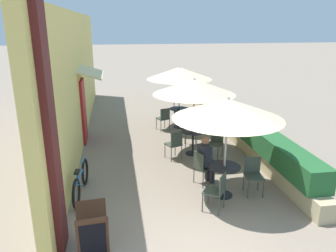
{
  "coord_description": "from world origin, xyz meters",
  "views": [
    {
      "loc": [
        -1.3,
        -4.64,
        3.85
      ],
      "look_at": [
        0.15,
        4.3,
        1.0
      ],
      "focal_mm": 35.0,
      "sensor_mm": 36.0,
      "label": 1
    }
  ],
  "objects_px": {
    "patio_umbrella_mid": "(194,87)",
    "patio_umbrella_far": "(179,73)",
    "patio_umbrella_near": "(228,109)",
    "patio_table_far": "(179,114)",
    "cafe_chair_far_right": "(196,116)",
    "bicycle_leaning": "(81,181)",
    "coffee_cup_near": "(224,162)",
    "patio_table_mid": "(193,138)",
    "cafe_chair_mid_right": "(216,141)",
    "cafe_chair_near_right": "(217,189)",
    "cafe_chair_mid_back": "(189,131)",
    "coffee_cup_mid": "(191,129)",
    "cafe_chair_far_back": "(177,110)",
    "coffee_cup_far": "(178,108)",
    "menu_board": "(93,235)",
    "cafe_chair_mid_left": "(175,143)",
    "cafe_chair_far_left": "(164,117)",
    "patio_table_near": "(224,175)",
    "cafe_chair_near_left": "(202,165)",
    "seated_patron_near_left": "(206,158)"
  },
  "relations": [
    {
      "from": "patio_table_far",
      "to": "bicycle_leaning",
      "type": "distance_m",
      "value": 5.8
    },
    {
      "from": "coffee_cup_mid",
      "to": "patio_umbrella_far",
      "type": "height_order",
      "value": "patio_umbrella_far"
    },
    {
      "from": "coffee_cup_near",
      "to": "cafe_chair_mid_left",
      "type": "distance_m",
      "value": 2.29
    },
    {
      "from": "cafe_chair_far_back",
      "to": "coffee_cup_far",
      "type": "relative_size",
      "value": 9.67
    },
    {
      "from": "cafe_chair_near_left",
      "to": "cafe_chair_mid_right",
      "type": "height_order",
      "value": "same"
    },
    {
      "from": "patio_umbrella_far",
      "to": "patio_umbrella_near",
      "type": "bearing_deg",
      "value": -89.85
    },
    {
      "from": "patio_umbrella_far",
      "to": "bicycle_leaning",
      "type": "relative_size",
      "value": 1.38
    },
    {
      "from": "cafe_chair_mid_left",
      "to": "cafe_chair_far_left",
      "type": "distance_m",
      "value": 2.76
    },
    {
      "from": "patio_table_near",
      "to": "cafe_chair_mid_left",
      "type": "xyz_separation_m",
      "value": [
        -0.74,
        2.27,
        -0.01
      ]
    },
    {
      "from": "cafe_chair_near_left",
      "to": "seated_patron_near_left",
      "type": "bearing_deg",
      "value": 90.0
    },
    {
      "from": "coffee_cup_near",
      "to": "patio_table_mid",
      "type": "xyz_separation_m",
      "value": [
        -0.15,
        2.47,
        -0.27
      ]
    },
    {
      "from": "patio_table_near",
      "to": "patio_umbrella_near",
      "type": "relative_size",
      "value": 0.31
    },
    {
      "from": "patio_table_mid",
      "to": "patio_umbrella_mid",
      "type": "bearing_deg",
      "value": 82.87
    },
    {
      "from": "patio_table_mid",
      "to": "cafe_chair_mid_back",
      "type": "bearing_deg",
      "value": 88.11
    },
    {
      "from": "cafe_chair_mid_right",
      "to": "coffee_cup_mid",
      "type": "relative_size",
      "value": 9.67
    },
    {
      "from": "patio_table_mid",
      "to": "cafe_chair_far_right",
      "type": "relative_size",
      "value": 0.86
    },
    {
      "from": "coffee_cup_mid",
      "to": "patio_umbrella_far",
      "type": "bearing_deg",
      "value": 86.46
    },
    {
      "from": "cafe_chair_near_right",
      "to": "cafe_chair_mid_back",
      "type": "distance_m",
      "value": 3.94
    },
    {
      "from": "cafe_chair_far_right",
      "to": "patio_umbrella_far",
      "type": "bearing_deg",
      "value": 6.18
    },
    {
      "from": "cafe_chair_mid_back",
      "to": "menu_board",
      "type": "height_order",
      "value": "menu_board"
    },
    {
      "from": "cafe_chair_near_left",
      "to": "cafe_chair_far_left",
      "type": "distance_m",
      "value": 4.42
    },
    {
      "from": "patio_table_far",
      "to": "cafe_chair_far_left",
      "type": "xyz_separation_m",
      "value": [
        -0.64,
        -0.32,
        -0.01
      ]
    },
    {
      "from": "cafe_chair_near_right",
      "to": "cafe_chair_far_back",
      "type": "xyz_separation_m",
      "value": [
        0.38,
        6.66,
        0.0
      ]
    },
    {
      "from": "patio_umbrella_mid",
      "to": "cafe_chair_far_back",
      "type": "bearing_deg",
      "value": 87.57
    },
    {
      "from": "cafe_chair_near_left",
      "to": "cafe_chair_far_back",
      "type": "bearing_deg",
      "value": 151.77
    },
    {
      "from": "cafe_chair_far_right",
      "to": "coffee_cup_far",
      "type": "distance_m",
      "value": 0.76
    },
    {
      "from": "menu_board",
      "to": "cafe_chair_near_left",
      "type": "bearing_deg",
      "value": 37.53
    },
    {
      "from": "cafe_chair_far_right",
      "to": "bicycle_leaning",
      "type": "height_order",
      "value": "cafe_chair_far_right"
    },
    {
      "from": "cafe_chair_mid_right",
      "to": "bicycle_leaning",
      "type": "distance_m",
      "value": 4.12
    },
    {
      "from": "patio_table_mid",
      "to": "cafe_chair_far_back",
      "type": "bearing_deg",
      "value": 87.57
    },
    {
      "from": "menu_board",
      "to": "coffee_cup_near",
      "type": "bearing_deg",
      "value": 27.16
    },
    {
      "from": "cafe_chair_mid_left",
      "to": "bicycle_leaning",
      "type": "distance_m",
      "value": 3.06
    },
    {
      "from": "cafe_chair_mid_back",
      "to": "bicycle_leaning",
      "type": "relative_size",
      "value": 0.49
    },
    {
      "from": "seated_patron_near_left",
      "to": "bicycle_leaning",
      "type": "bearing_deg",
      "value": -111.85
    },
    {
      "from": "patio_umbrella_near",
      "to": "cafe_chair_mid_left",
      "type": "distance_m",
      "value": 2.86
    },
    {
      "from": "patio_table_far",
      "to": "patio_umbrella_far",
      "type": "xyz_separation_m",
      "value": [
        0.0,
        0.0,
        1.57
      ]
    },
    {
      "from": "patio_umbrella_mid",
      "to": "patio_umbrella_far",
      "type": "bearing_deg",
      "value": 87.89
    },
    {
      "from": "cafe_chair_near_left",
      "to": "coffee_cup_near",
      "type": "relative_size",
      "value": 9.67
    },
    {
      "from": "patio_table_far",
      "to": "menu_board",
      "type": "bearing_deg",
      "value": -111.96
    },
    {
      "from": "coffee_cup_near",
      "to": "cafe_chair_far_back",
      "type": "height_order",
      "value": "cafe_chair_far_back"
    },
    {
      "from": "cafe_chair_far_right",
      "to": "bicycle_leaning",
      "type": "bearing_deg",
      "value": 88.75
    },
    {
      "from": "cafe_chair_near_right",
      "to": "coffee_cup_mid",
      "type": "relative_size",
      "value": 9.67
    },
    {
      "from": "cafe_chair_far_right",
      "to": "menu_board",
      "type": "relative_size",
      "value": 0.9
    },
    {
      "from": "patio_table_far",
      "to": "cafe_chair_far_left",
      "type": "relative_size",
      "value": 0.86
    },
    {
      "from": "patio_umbrella_mid",
      "to": "cafe_chair_far_back",
      "type": "distance_m",
      "value": 3.79
    },
    {
      "from": "cafe_chair_mid_right",
      "to": "coffee_cup_mid",
      "type": "bearing_deg",
      "value": 5.89
    },
    {
      "from": "patio_umbrella_mid",
      "to": "coffee_cup_far",
      "type": "height_order",
      "value": "patio_umbrella_mid"
    },
    {
      "from": "patio_umbrella_near",
      "to": "patio_table_far",
      "type": "height_order",
      "value": "patio_umbrella_near"
    },
    {
      "from": "cafe_chair_near_right",
      "to": "menu_board",
      "type": "xyz_separation_m",
      "value": [
        -2.51,
        -1.11,
        -0.04
      ]
    },
    {
      "from": "patio_umbrella_mid",
      "to": "patio_umbrella_far",
      "type": "relative_size",
      "value": 1.0
    }
  ]
}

